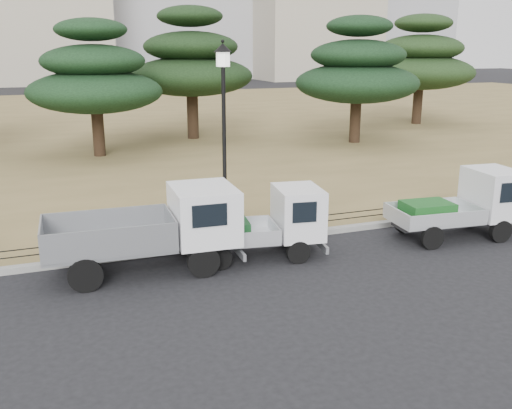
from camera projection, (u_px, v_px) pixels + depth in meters
name	position (u px, v px, depth m)	size (l,w,h in m)	color
ground	(285.00, 277.00, 13.79)	(220.00, 220.00, 0.00)	black
lawn	(117.00, 123.00, 41.35)	(120.00, 56.00, 0.15)	olive
curb	(249.00, 241.00, 16.11)	(120.00, 0.25, 0.16)	gray
truck_large	(155.00, 226.00, 13.95)	(4.71, 2.05, 2.02)	black
truck_kei_front	(267.00, 224.00, 14.91)	(3.63, 1.94, 1.83)	black
truck_kei_rear	(464.00, 204.00, 16.47)	(3.86, 1.93, 1.95)	black
street_lamp	(224.00, 110.00, 15.21)	(0.48, 0.48, 5.32)	black
pipe_fence	(247.00, 227.00, 16.15)	(38.00, 0.04, 0.40)	black
pine_center_left	(94.00, 78.00, 27.36)	(6.45, 6.45, 6.56)	black
pine_center_right	(191.00, 63.00, 32.60)	(7.06, 7.06, 7.49)	black
pine_east_near	(357.00, 70.00, 31.30)	(6.82, 6.82, 6.89)	black
pine_east_far	(421.00, 61.00, 39.13)	(7.36, 7.36, 7.40)	black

